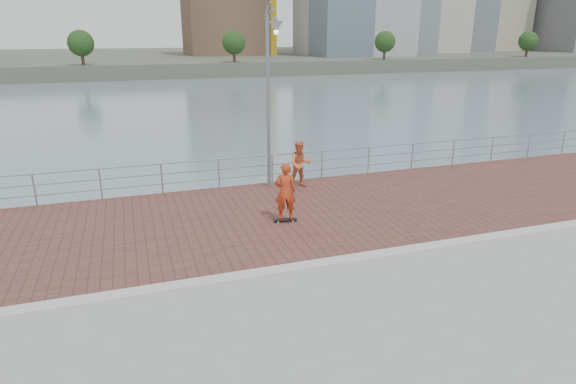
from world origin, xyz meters
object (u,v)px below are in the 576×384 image
object	(u,v)px
street_lamp	(271,68)
bystander	(300,164)
guardrail	(246,168)
skateboarder	(285,192)

from	to	relation	value
street_lamp	bystander	size ratio (longest dim) A/B	3.57
guardrail	street_lamp	distance (m)	3.89
skateboarder	bystander	xyz separation A→B (m)	(1.63, 3.16, -0.11)
guardrail	street_lamp	size ratio (longest dim) A/B	6.33
street_lamp	skateboarder	world-z (taller)	street_lamp
street_lamp	bystander	world-z (taller)	street_lamp
skateboarder	guardrail	bearing A→B (deg)	-77.60
bystander	guardrail	bearing A→B (deg)	163.87
skateboarder	bystander	bearing A→B (deg)	-108.03
street_lamp	skateboarder	size ratio (longest dim) A/B	3.49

